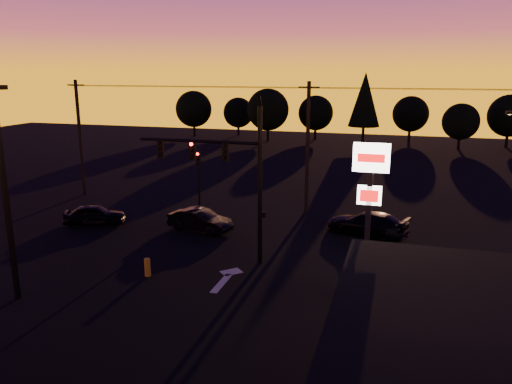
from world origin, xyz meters
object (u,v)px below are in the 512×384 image
(car_right, at_px, (367,224))
(suv_parked, at_px, (451,351))
(parking_lot_light, at_px, (4,181))
(secondary_signal, at_px, (199,173))
(car_left, at_px, (95,215))
(bollard, at_px, (147,267))
(traffic_signal_mast, at_px, (229,167))
(car_mid, at_px, (200,220))
(pylon_sign, at_px, (370,188))

(car_right, relative_size, suv_parked, 1.13)
(parking_lot_light, height_order, suv_parked, parking_lot_light)
(secondary_signal, bearing_deg, car_left, -142.68)
(bollard, height_order, suv_parked, suv_parked)
(traffic_signal_mast, distance_m, suv_parked, 13.27)
(parking_lot_light, relative_size, bollard, 10.42)
(traffic_signal_mast, bearing_deg, car_right, 43.07)
(car_left, relative_size, suv_parked, 0.87)
(secondary_signal, distance_m, parking_lot_light, 14.90)
(parking_lot_light, height_order, bollard, parking_lot_light)
(traffic_signal_mast, relative_size, car_mid, 2.08)
(car_mid, relative_size, car_right, 0.83)
(parking_lot_light, xyz_separation_m, car_right, (13.96, 13.12, -4.55))
(traffic_signal_mast, xyz_separation_m, suv_parked, (10.29, -7.17, -4.33))
(traffic_signal_mast, height_order, suv_parked, traffic_signal_mast)
(car_mid, bearing_deg, pylon_sign, -109.36)
(pylon_sign, bearing_deg, bollard, -176.17)
(suv_parked, bearing_deg, bollard, 153.99)
(bollard, xyz_separation_m, suv_parked, (13.43, -3.99, 0.17))
(secondary_signal, height_order, suv_parked, secondary_signal)
(car_left, bearing_deg, traffic_signal_mast, -130.61)
(parking_lot_light, distance_m, suv_parked, 18.30)
(secondary_signal, height_order, bollard, secondary_signal)
(parking_lot_light, relative_size, car_left, 2.39)
(secondary_signal, bearing_deg, parking_lot_light, -99.79)
(parking_lot_light, relative_size, car_right, 1.85)
(parking_lot_light, relative_size, suv_parked, 2.09)
(traffic_signal_mast, height_order, bollard, traffic_signal_mast)
(traffic_signal_mast, distance_m, secondary_signal, 9.19)
(secondary_signal, bearing_deg, pylon_sign, -39.77)
(bollard, bearing_deg, pylon_sign, 3.83)
(pylon_sign, xyz_separation_m, car_left, (-17.52, 5.78, -4.26))
(bollard, distance_m, suv_parked, 14.02)
(traffic_signal_mast, height_order, secondary_signal, traffic_signal_mast)
(suv_parked, bearing_deg, pylon_sign, 114.89)
(bollard, xyz_separation_m, car_mid, (-0.27, 7.21, 0.24))
(traffic_signal_mast, height_order, pylon_sign, traffic_signal_mast)
(parking_lot_light, bearing_deg, car_left, 106.36)
(secondary_signal, height_order, car_left, secondary_signal)
(bollard, bearing_deg, secondary_signal, 99.37)
(pylon_sign, relative_size, car_mid, 1.65)
(secondary_signal, distance_m, car_right, 11.74)
(bollard, distance_m, car_right, 13.45)
(traffic_signal_mast, relative_size, suv_parked, 1.96)
(car_mid, distance_m, car_right, 10.18)
(traffic_signal_mast, height_order, car_left, traffic_signal_mast)
(secondary_signal, xyz_separation_m, pylon_sign, (12.00, -9.99, 2.05))
(bollard, height_order, car_right, car_right)
(car_mid, bearing_deg, car_left, 108.50)
(suv_parked, bearing_deg, car_left, 143.74)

